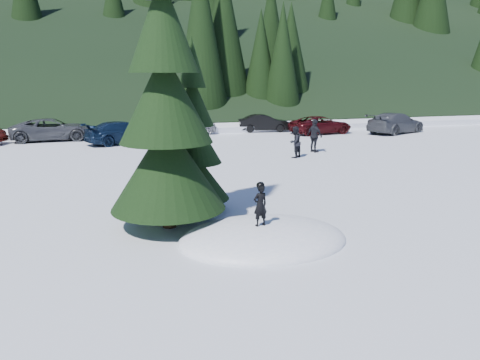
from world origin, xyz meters
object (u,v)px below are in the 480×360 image
object	(u,v)px
child_skier	(260,205)
car_7	(396,123)
spruce_short	(193,145)
car_6	(321,125)
car_2	(52,129)
car_3	(124,132)
adult_1	(315,136)
adult_0	(295,142)
car_5	(264,123)
car_4	(185,124)
spruce_tall	(165,109)

from	to	relation	value
child_skier	car_7	bearing A→B (deg)	-144.46
spruce_short	car_6	world-z (taller)	spruce_short
car_2	car_3	bearing A→B (deg)	-124.60
adult_1	car_2	bearing A→B (deg)	37.85
child_skier	car_3	distance (m)	19.31
adult_0	car_5	distance (m)	11.29
car_3	car_7	world-z (taller)	car_7
adult_1	car_5	xyz separation A→B (m)	(0.47, 9.79, -0.27)
car_5	car_3	bearing A→B (deg)	115.90
adult_1	car_7	distance (m)	11.34
car_6	car_7	distance (m)	5.59
car_6	car_4	bearing A→B (deg)	68.67
spruce_tall	car_2	world-z (taller)	spruce_tall
car_3	car_4	bearing A→B (deg)	-74.46
spruce_tall	car_3	size ratio (longest dim) A/B	1.80
car_4	car_6	world-z (taller)	car_4
car_7	car_4	bearing A→B (deg)	53.88
adult_1	car_5	bearing A→B (deg)	-22.47
child_skier	car_2	xyz separation A→B (m)	(-6.87, 21.86, -0.30)
car_3	spruce_tall	bearing A→B (deg)	160.67
car_5	car_4	bearing A→B (deg)	99.06
spruce_short	adult_0	world-z (taller)	spruce_short
child_skier	car_2	bearing A→B (deg)	-85.31
spruce_tall	car_3	xyz separation A→B (m)	(-0.45, 17.16, -2.63)
car_6	car_7	xyz separation A→B (m)	(5.46, -1.17, 0.11)
spruce_short	car_3	world-z (taller)	spruce_short
car_5	car_6	bearing A→B (deg)	-115.77
car_4	adult_1	bearing A→B (deg)	-155.02
adult_0	car_4	xyz separation A→B (m)	(-3.83, 10.96, -0.05)
adult_0	car_2	bearing A→B (deg)	-75.57
spruce_tall	adult_0	size ratio (longest dim) A/B	5.31
child_skier	car_4	world-z (taller)	child_skier
child_skier	car_7	size ratio (longest dim) A/B	0.21
spruce_short	car_6	size ratio (longest dim) A/B	1.16
car_4	car_6	distance (m)	9.79
child_skier	car_5	distance (m)	23.89
car_6	adult_0	bearing A→B (deg)	138.69
car_3	spruce_short	bearing A→B (deg)	164.43
spruce_short	car_3	size ratio (longest dim) A/B	1.12
spruce_short	car_2	world-z (taller)	spruce_short
adult_0	car_6	world-z (taller)	adult_0
spruce_tall	car_4	world-z (taller)	spruce_tall
adult_1	car_2	xyz separation A→B (m)	(-14.36, 9.13, -0.20)
spruce_tall	car_5	size ratio (longest dim) A/B	2.21
adult_0	car_4	bearing A→B (deg)	-106.86
child_skier	car_5	size ratio (longest dim) A/B	0.27
adult_0	car_3	world-z (taller)	adult_0
adult_0	car_4	world-z (taller)	adult_0
spruce_short	car_7	bearing A→B (deg)	40.98
child_skier	car_2	world-z (taller)	child_skier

